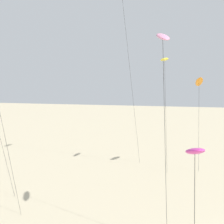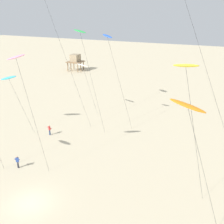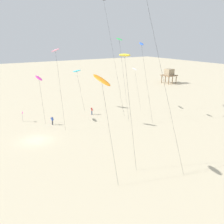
{
  "view_description": "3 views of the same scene",
  "coord_description": "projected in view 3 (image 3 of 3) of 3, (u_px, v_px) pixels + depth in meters",
  "views": [
    {
      "loc": [
        -22.23,
        3.57,
        11.18
      ],
      "look_at": [
        4.39,
        11.57,
        8.61
      ],
      "focal_mm": 49.52,
      "sensor_mm": 36.0,
      "label": 1
    },
    {
      "loc": [
        16.76,
        -17.45,
        19.05
      ],
      "look_at": [
        3.84,
        12.33,
        6.29
      ],
      "focal_mm": 43.63,
      "sensor_mm": 36.0,
      "label": 2
    },
    {
      "loc": [
        38.69,
        -9.67,
        16.04
      ],
      "look_at": [
        4.56,
        11.56,
        4.06
      ],
      "focal_mm": 40.76,
      "sensor_mm": 36.0,
      "label": 3
    }
  ],
  "objects": [
    {
      "name": "kite_orange",
      "position": [
        102.0,
        81.0,
        28.33
      ],
      "size": [
        5.39,
        1.14,
        11.99
      ],
      "color": "orange",
      "rests_on": "ground"
    },
    {
      "name": "kite_flyer_middle",
      "position": [
        52.0,
        120.0,
        47.73
      ],
      "size": [
        0.69,
        0.68,
        1.67
      ],
      "color": "#33333D",
      "rests_on": "ground"
    },
    {
      "name": "kite_cyan",
      "position": [
        77.0,
        71.0,
        57.28
      ],
      "size": [
        5.36,
        1.55,
        9.03
      ],
      "color": "#33BFE0",
      "rests_on": "ground"
    },
    {
      "name": "kite_blue",
      "position": [
        142.0,
        46.0,
        48.47
      ],
      "size": [
        5.44,
        1.04,
        15.06
      ],
      "color": "blue",
      "rests_on": "ground"
    },
    {
      "name": "kite_flyer_nearest",
      "position": [
        92.0,
        111.0,
        53.98
      ],
      "size": [
        0.68,
        0.66,
        1.67
      ],
      "color": "navy",
      "rests_on": "ground"
    },
    {
      "name": "kite_black",
      "position": [
        104.0,
        0.0,
        53.89
      ],
      "size": [
        10.28,
        1.61,
        24.09
      ],
      "color": "black",
      "rests_on": "ground"
    },
    {
      "name": "kite_yellow",
      "position": [
        125.0,
        56.0,
        30.36
      ],
      "size": [
        4.37,
        1.02,
        14.23
      ],
      "color": "yellow",
      "rests_on": "ground"
    },
    {
      "name": "marker_flag",
      "position": [
        22.0,
        114.0,
        49.33
      ],
      "size": [
        0.56,
        0.05,
        2.1
      ],
      "color": "gray",
      "rests_on": "ground"
    },
    {
      "name": "stilt_house",
      "position": [
        169.0,
        73.0,
        89.79
      ],
      "size": [
        4.42,
        4.49,
        5.07
      ],
      "color": "#846647",
      "rests_on": "ground"
    },
    {
      "name": "kite_pink",
      "position": [
        55.0,
        51.0,
        44.0
      ],
      "size": [
        4.23,
        1.3,
        14.19
      ],
      "color": "pink",
      "rests_on": "ground"
    },
    {
      "name": "kite_green",
      "position": [
        120.0,
        41.0,
        49.16
      ],
      "size": [
        4.95,
        0.5,
        15.87
      ],
      "color": "green",
      "rests_on": "ground"
    },
    {
      "name": "kite_white",
      "position": [
        135.0,
        69.0,
        57.14
      ],
      "size": [
        4.34,
        1.5,
        9.26
      ],
      "color": "white",
      "rests_on": "ground"
    },
    {
      "name": "ground_plane",
      "position": [
        36.0,
        140.0,
        40.96
      ],
      "size": [
        260.0,
        260.0,
        0.0
      ],
      "primitive_type": "plane",
      "color": "beige"
    },
    {
      "name": "kite_magenta",
      "position": [
        39.0,
        78.0,
        48.24
      ],
      "size": [
        3.75,
        1.07,
        8.93
      ],
      "color": "#D8339E",
      "rests_on": "ground"
    }
  ]
}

